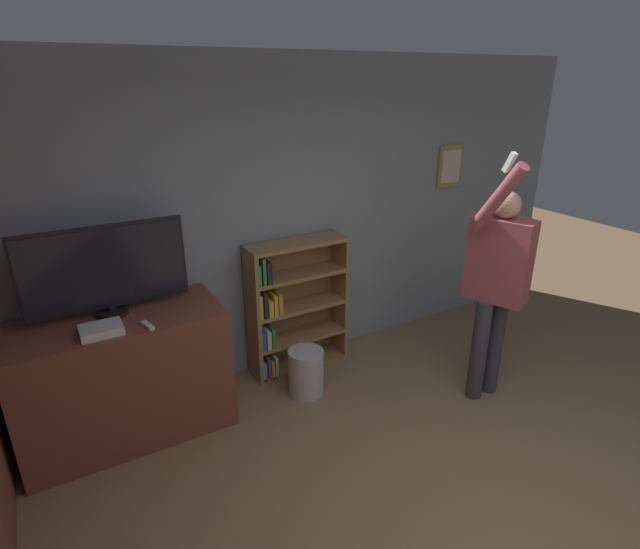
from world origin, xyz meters
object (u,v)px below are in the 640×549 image
(television, at_px, (105,270))
(person, at_px, (497,278))
(game_console, at_px, (101,330))
(bookshelf, at_px, (290,308))
(waste_bin, at_px, (306,372))

(television, xyz_separation_m, person, (2.66, -1.06, -0.23))
(game_console, xyz_separation_m, bookshelf, (1.57, 0.40, -0.38))
(television, height_order, person, person)
(game_console, relative_size, waste_bin, 0.65)
(waste_bin, bearing_deg, bookshelf, 78.97)
(game_console, bearing_deg, bookshelf, 14.23)
(television, relative_size, bookshelf, 0.90)
(bookshelf, height_order, person, person)
(bookshelf, bearing_deg, waste_bin, -101.03)
(game_console, height_order, waste_bin, game_console)
(waste_bin, bearing_deg, person, -30.42)
(bookshelf, bearing_deg, television, -174.70)
(game_console, xyz_separation_m, waste_bin, (1.48, -0.04, -0.78))
(television, height_order, waste_bin, television)
(bookshelf, distance_m, waste_bin, 0.60)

